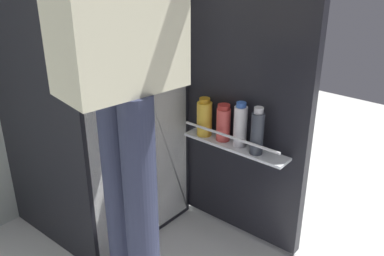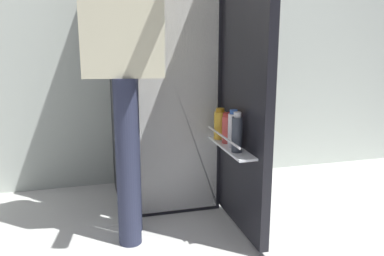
% 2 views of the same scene
% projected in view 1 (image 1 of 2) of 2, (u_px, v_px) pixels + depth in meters
% --- Properties ---
extents(refrigerator, '(0.66, 1.25, 1.74)m').
position_uv_depth(refrigerator, '(100.00, 52.00, 1.90)').
color(refrigerator, black).
rests_on(refrigerator, ground_plane).
extents(person, '(0.56, 0.78, 1.76)m').
position_uv_depth(person, '(122.00, 33.00, 1.33)').
color(person, '#2D334C').
rests_on(person, ground_plane).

